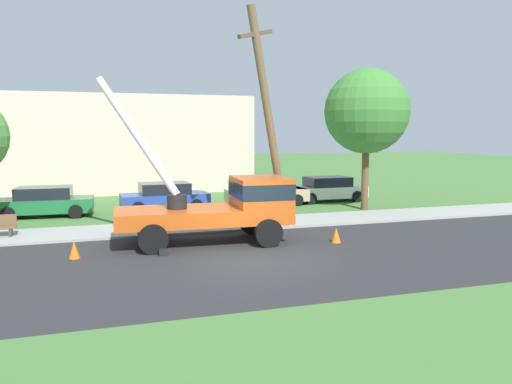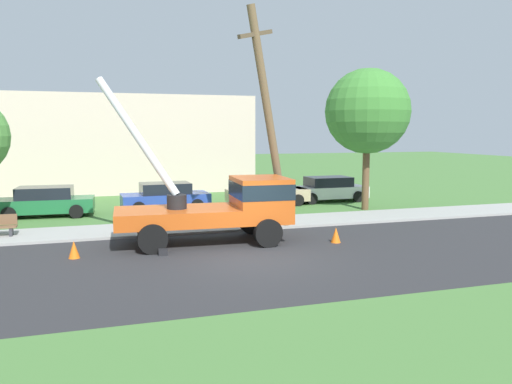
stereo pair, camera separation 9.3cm
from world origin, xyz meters
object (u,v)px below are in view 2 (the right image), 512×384
at_px(traffic_cone_behind, 74,250).
at_px(traffic_cone_ahead, 336,235).
at_px(roadside_tree_near, 367,112).
at_px(leaning_utility_pole, 269,119).
at_px(parked_sedan_green, 45,202).
at_px(traffic_cone_curbside, 274,226).
at_px(parked_sedan_white, 328,189).
at_px(utility_truck, 226,204).
at_px(parked_sedan_tan, 267,192).
at_px(parked_sedan_blue, 165,197).

bearing_deg(traffic_cone_behind, traffic_cone_ahead, -2.76).
height_order(traffic_cone_behind, roadside_tree_near, roadside_tree_near).
height_order(leaning_utility_pole, parked_sedan_green, leaning_utility_pole).
distance_m(traffic_cone_curbside, parked_sedan_green, 11.44).
distance_m(parked_sedan_white, roadside_tree_near, 5.55).
distance_m(utility_truck, parked_sedan_tan, 9.56).
height_order(traffic_cone_behind, parked_sedan_green, parked_sedan_green).
height_order(parked_sedan_green, roadside_tree_near, roadside_tree_near).
relative_size(traffic_cone_behind, parked_sedan_white, 0.13).
bearing_deg(parked_sedan_green, roadside_tree_near, -9.76).
bearing_deg(parked_sedan_white, leaning_utility_pole, -130.08).
xyz_separation_m(parked_sedan_blue, parked_sedan_tan, (5.62, 0.27, 0.00)).
relative_size(traffic_cone_behind, parked_sedan_green, 0.12).
bearing_deg(leaning_utility_pole, traffic_cone_curbside, -75.61).
relative_size(traffic_cone_curbside, parked_sedan_white, 0.13).
height_order(parked_sedan_blue, parked_sedan_tan, same).
distance_m(traffic_cone_ahead, traffic_cone_behind, 9.02).
xyz_separation_m(parked_sedan_green, roadside_tree_near, (15.62, -2.69, 4.32)).
bearing_deg(traffic_cone_curbside, utility_truck, -154.46).
height_order(utility_truck, traffic_cone_curbside, utility_truck).
distance_m(leaning_utility_pole, traffic_cone_behind, 8.83).
bearing_deg(roadside_tree_near, traffic_cone_behind, -156.02).
xyz_separation_m(leaning_utility_pole, parked_sedan_green, (-8.99, 6.57, -3.82)).
bearing_deg(roadside_tree_near, parked_sedan_green, 170.24).
distance_m(utility_truck, parked_sedan_green, 10.56).
distance_m(utility_truck, parked_sedan_white, 12.11).
bearing_deg(utility_truck, parked_sedan_tan, 62.10).
bearing_deg(traffic_cone_behind, parked_sedan_tan, 43.91).
relative_size(traffic_cone_behind, parked_sedan_blue, 0.13).
bearing_deg(parked_sedan_green, traffic_cone_ahead, -41.33).
bearing_deg(parked_sedan_blue, parked_sedan_tan, 2.70).
relative_size(leaning_utility_pole, roadside_tree_near, 1.22).
bearing_deg(parked_sedan_tan, traffic_cone_curbside, -106.85).
bearing_deg(traffic_cone_ahead, roadside_tree_near, 53.19).
height_order(traffic_cone_curbside, parked_sedan_blue, parked_sedan_blue).
bearing_deg(roadside_tree_near, parked_sedan_blue, 164.00).
distance_m(parked_sedan_green, parked_sedan_white, 15.18).
distance_m(traffic_cone_ahead, traffic_cone_curbside, 2.86).
bearing_deg(traffic_cone_behind, roadside_tree_near, 23.98).
distance_m(leaning_utility_pole, parked_sedan_white, 10.32).
bearing_deg(roadside_tree_near, parked_sedan_white, 97.45).
xyz_separation_m(traffic_cone_curbside, parked_sedan_white, (6.08, 7.71, 0.43)).
bearing_deg(traffic_cone_curbside, leaning_utility_pole, 104.39).
bearing_deg(parked_sedan_blue, parked_sedan_green, -178.41).
xyz_separation_m(leaning_utility_pole, parked_sedan_white, (6.17, 7.34, -3.82)).
relative_size(traffic_cone_behind, roadside_tree_near, 0.08).
bearing_deg(parked_sedan_green, parked_sedan_tan, 2.14).
height_order(traffic_cone_behind, traffic_cone_curbside, same).
bearing_deg(roadside_tree_near, traffic_cone_ahead, -126.81).
xyz_separation_m(utility_truck, parked_sedan_white, (8.31, 8.78, -0.70)).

